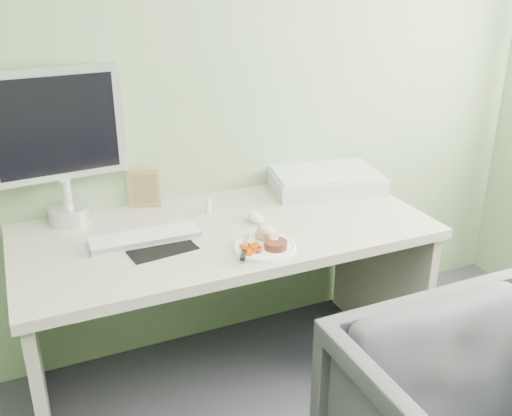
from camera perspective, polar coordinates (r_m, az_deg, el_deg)
name	(u,v)px	position (r m, az deg, el deg)	size (l,w,h in m)	color
wall_back	(189,53)	(2.40, -6.70, 15.17)	(3.50, 3.50, 0.00)	gray
desk	(227,268)	(2.31, -2.95, -6.06)	(1.60, 0.75, 0.73)	#B7A999
plate	(265,248)	(2.06, 0.88, -3.98)	(0.23, 0.23, 0.01)	white
steak	(276,245)	(2.03, 1.98, -3.68)	(0.08, 0.08, 0.03)	black
potato_pile	(266,233)	(2.09, 1.00, -2.49)	(0.10, 0.08, 0.06)	tan
carrot_heap	(251,247)	(2.00, -0.52, -3.95)	(0.06, 0.05, 0.04)	#E14304
steak_knife	(244,250)	(2.00, -1.20, -4.24)	(0.11, 0.19, 0.01)	silver
mousepad	(158,245)	(2.11, -9.80, -3.65)	(0.24, 0.21, 0.00)	black
keyboard	(145,237)	(2.15, -11.05, -2.86)	(0.40, 0.12, 0.02)	white
computer_mouse	(256,217)	(2.27, -0.05, -0.92)	(0.06, 0.10, 0.04)	white
photo_frame	(144,188)	(2.43, -11.17, 1.93)	(0.13, 0.02, 0.17)	olive
eyedrop_bottle	(208,205)	(2.36, -4.79, 0.30)	(0.03, 0.03, 0.07)	white
scanner	(325,181)	(2.63, 6.90, 2.72)	(0.49, 0.32, 0.08)	silver
monitor	(58,138)	(2.30, -19.17, 6.60)	(0.50, 0.16, 0.60)	silver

